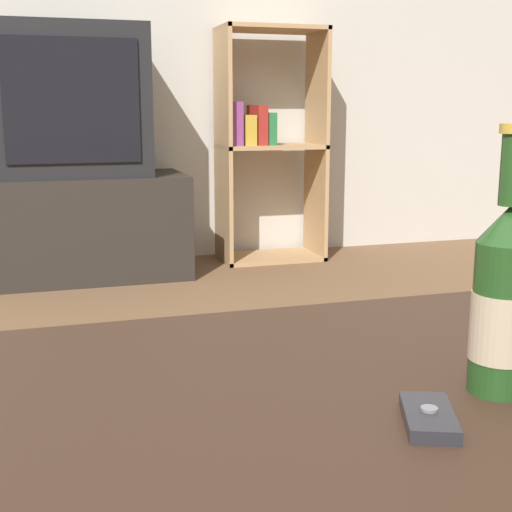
# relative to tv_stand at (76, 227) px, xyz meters

# --- Properties ---
(coffee_table) EXTENTS (1.37, 0.77, 0.47)m
(coffee_table) POSITION_rel_tv_stand_xyz_m (0.06, -2.70, 0.17)
(coffee_table) COLOR #332116
(coffee_table) RESTS_ON ground_plane
(tv_stand) EXTENTS (1.00, 0.50, 0.47)m
(tv_stand) POSITION_rel_tv_stand_xyz_m (0.00, 0.00, 0.00)
(tv_stand) COLOR #28231E
(tv_stand) RESTS_ON ground_plane
(television) EXTENTS (0.67, 0.46, 0.65)m
(television) POSITION_rel_tv_stand_xyz_m (-0.00, -0.00, 0.56)
(television) COLOR black
(television) RESTS_ON tv_stand
(bookshelf) EXTENTS (0.51, 0.30, 1.15)m
(bookshelf) POSITION_rel_tv_stand_xyz_m (0.94, 0.11, 0.37)
(bookshelf) COLOR tan
(bookshelf) RESTS_ON ground_plane
(beer_bottle) EXTENTS (0.07, 0.07, 0.28)m
(beer_bottle) POSITION_rel_tv_stand_xyz_m (0.31, -2.69, 0.33)
(beer_bottle) COLOR #1E4219
(beer_bottle) RESTS_ON coffee_table
(cell_phone) EXTENTS (0.08, 0.10, 0.02)m
(cell_phone) POSITION_rel_tv_stand_xyz_m (0.19, -2.75, 0.24)
(cell_phone) COLOR #232328
(cell_phone) RESTS_ON coffee_table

